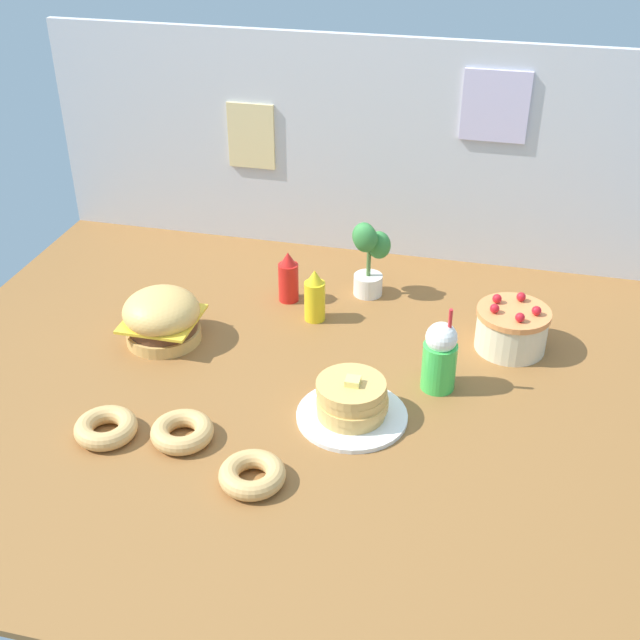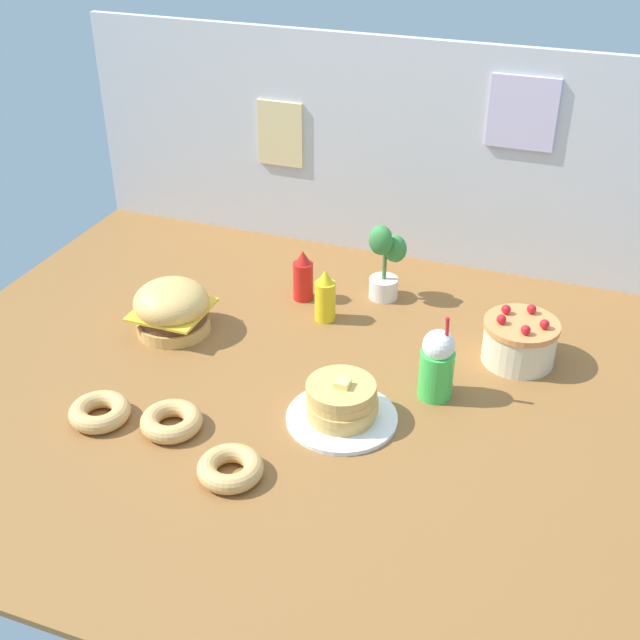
# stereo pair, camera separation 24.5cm
# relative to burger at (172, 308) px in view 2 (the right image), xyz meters

# --- Properties ---
(ground_plane) EXTENTS (2.49, 1.94, 0.02)m
(ground_plane) POSITION_rel_burger_xyz_m (0.53, -0.16, -0.09)
(ground_plane) COLOR brown
(back_wall) EXTENTS (2.49, 0.04, 0.82)m
(back_wall) POSITION_rel_burger_xyz_m (0.53, 0.80, 0.33)
(back_wall) COLOR silver
(back_wall) RESTS_ON ground_plane
(burger) EXTENTS (0.25, 0.25, 0.18)m
(burger) POSITION_rel_burger_xyz_m (0.00, 0.00, 0.00)
(burger) COLOR #DBA859
(burger) RESTS_ON ground_plane
(pancake_stack) EXTENTS (0.32, 0.32, 0.14)m
(pancake_stack) POSITION_rel_burger_xyz_m (0.68, -0.26, -0.03)
(pancake_stack) COLOR white
(pancake_stack) RESTS_ON ground_plane
(layer_cake) EXTENTS (0.23, 0.23, 0.17)m
(layer_cake) POSITION_rel_burger_xyz_m (1.10, 0.22, -0.01)
(layer_cake) COLOR beige
(layer_cake) RESTS_ON ground_plane
(ketchup_bottle) EXTENTS (0.07, 0.07, 0.19)m
(ketchup_bottle) POSITION_rel_burger_xyz_m (0.33, 0.35, 0.00)
(ketchup_bottle) COLOR red
(ketchup_bottle) RESTS_ON ground_plane
(mustard_bottle) EXTENTS (0.07, 0.07, 0.19)m
(mustard_bottle) POSITION_rel_burger_xyz_m (0.45, 0.24, 0.00)
(mustard_bottle) COLOR yellow
(mustard_bottle) RESTS_ON ground_plane
(cream_soda_cup) EXTENTS (0.10, 0.10, 0.28)m
(cream_soda_cup) POSITION_rel_burger_xyz_m (0.90, -0.05, 0.02)
(cream_soda_cup) COLOR green
(cream_soda_cup) RESTS_ON ground_plane
(donut_pink_glaze) EXTENTS (0.17, 0.17, 0.05)m
(donut_pink_glaze) POSITION_rel_burger_xyz_m (0.04, -0.49, -0.06)
(donut_pink_glaze) COLOR tan
(donut_pink_glaze) RESTS_ON ground_plane
(donut_chocolate) EXTENTS (0.17, 0.17, 0.05)m
(donut_chocolate) POSITION_rel_burger_xyz_m (0.25, -0.46, -0.06)
(donut_chocolate) COLOR tan
(donut_chocolate) RESTS_ON ground_plane
(donut_vanilla) EXTENTS (0.17, 0.17, 0.05)m
(donut_vanilla) POSITION_rel_burger_xyz_m (0.49, -0.58, -0.06)
(donut_vanilla) COLOR tan
(donut_vanilla) RESTS_ON ground_plane
(potted_plant) EXTENTS (0.14, 0.11, 0.28)m
(potted_plant) POSITION_rel_burger_xyz_m (0.59, 0.45, 0.07)
(potted_plant) COLOR white
(potted_plant) RESTS_ON ground_plane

